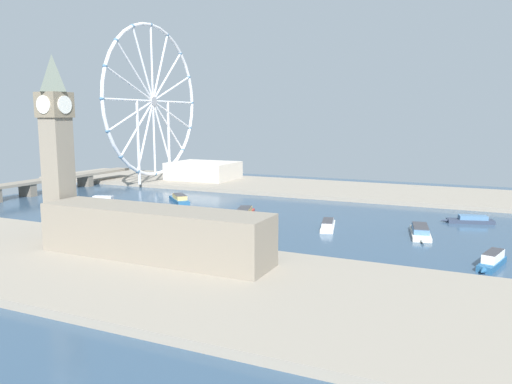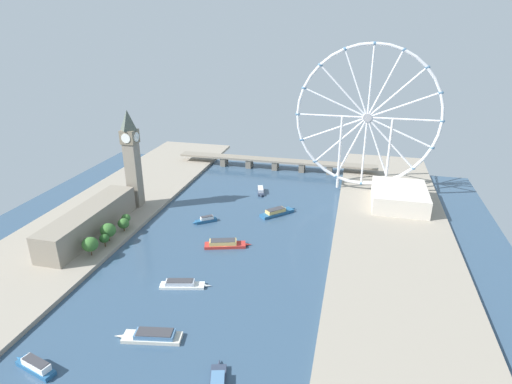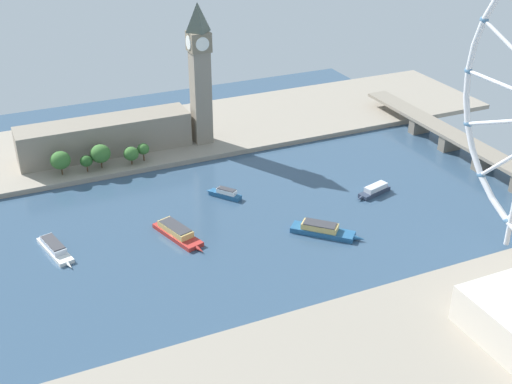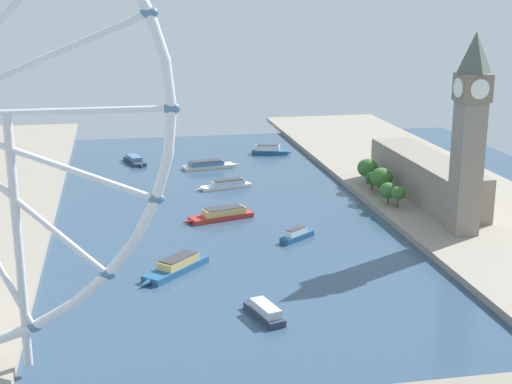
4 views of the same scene
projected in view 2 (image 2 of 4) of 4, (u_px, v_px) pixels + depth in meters
name	position (u px, v px, depth m)	size (l,w,h in m)	color
ground_plane	(225.00, 248.00, 311.80)	(412.01, 412.01, 0.00)	#334C66
riverbank_left	(81.00, 229.00, 337.87)	(90.00, 520.00, 3.00)	gray
riverbank_right	(397.00, 268.00, 284.62)	(90.00, 520.00, 3.00)	gray
clock_tower	(132.00, 157.00, 362.31)	(13.20, 13.20, 85.22)	gray
parliament_block	(89.00, 221.00, 323.83)	(22.00, 101.17, 20.59)	gray
tree_row_embankment	(106.00, 233.00, 310.52)	(12.83, 55.95, 13.99)	#513823
ferris_wheel	(367.00, 118.00, 388.14)	(133.40, 3.20, 136.66)	silver
riverside_hall	(399.00, 197.00, 376.73)	(46.71, 58.39, 15.46)	beige
river_bridge	(275.00, 162.00, 478.01)	(224.01, 14.36, 11.41)	gray
tour_boat_1	(182.00, 284.00, 265.69)	(32.67, 13.18, 4.79)	white
tour_boat_2	(153.00, 336.00, 221.58)	(36.55, 14.34, 4.97)	beige
tour_boat_3	(35.00, 366.00, 201.58)	(26.60, 11.67, 6.26)	#235684
tour_boat_4	(225.00, 244.00, 313.59)	(35.48, 17.28, 5.47)	#B22D28
tour_boat_5	(261.00, 191.00, 412.96)	(11.00, 23.33, 4.98)	#2D384C
tour_boat_6	(206.00, 220.00, 351.97)	(18.96, 15.56, 5.32)	#235684
tour_boat_7	(277.00, 212.00, 366.03)	(28.88, 29.63, 5.82)	#235684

